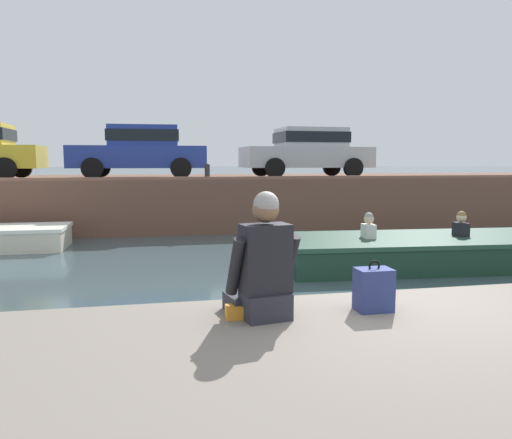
% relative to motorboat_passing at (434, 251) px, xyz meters
% --- Properties ---
extents(ground_plane, '(400.00, 400.00, 0.00)m').
position_rel_motorboat_passing_xyz_m(ground_plane, '(-3.17, 0.23, -0.29)').
color(ground_plane, '#3D5156').
extents(far_quay_wall, '(60.00, 6.00, 1.51)m').
position_rel_motorboat_passing_xyz_m(far_quay_wall, '(-3.17, 7.89, 0.47)').
color(far_quay_wall, brown).
rests_on(far_quay_wall, ground).
extents(far_wall_coping, '(60.00, 0.24, 0.08)m').
position_rel_motorboat_passing_xyz_m(far_wall_coping, '(-3.17, 5.01, 1.27)').
color(far_wall_coping, brown).
rests_on(far_wall_coping, far_quay_wall).
extents(motorboat_passing, '(6.58, 2.47, 1.05)m').
position_rel_motorboat_passing_xyz_m(motorboat_passing, '(0.00, 0.00, 0.00)').
color(motorboat_passing, '#193828').
rests_on(motorboat_passing, ground).
extents(car_left_inner_blue, '(3.98, 2.06, 1.54)m').
position_rel_motorboat_passing_xyz_m(car_left_inner_blue, '(-5.63, 6.81, 2.07)').
color(car_left_inner_blue, '#233893').
rests_on(car_left_inner_blue, far_quay_wall).
extents(car_centre_silver, '(4.07, 2.04, 1.54)m').
position_rel_motorboat_passing_xyz_m(car_centre_silver, '(-0.43, 6.81, 2.07)').
color(car_centre_silver, '#B7BABC').
rests_on(car_centre_silver, far_quay_wall).
extents(mooring_bollard_mid, '(0.15, 0.15, 0.44)m').
position_rel_motorboat_passing_xyz_m(mooring_bollard_mid, '(-3.82, 5.14, 1.47)').
color(mooring_bollard_mid, '#2D2B28').
rests_on(mooring_bollard_mid, far_quay_wall).
extents(person_seated_left, '(0.57, 0.58, 0.96)m').
position_rel_motorboat_passing_xyz_m(person_seated_left, '(-4.48, -4.98, 0.90)').
color(person_seated_left, '#282833').
rests_on(person_seated_left, near_quay).
extents(bottle_drink, '(0.06, 0.06, 0.20)m').
position_rel_motorboat_passing_xyz_m(bottle_drink, '(-4.47, -5.07, 0.62)').
color(bottle_drink, '#E07F6B').
rests_on(bottle_drink, near_quay).
extents(backpack_on_ledge, '(0.28, 0.24, 0.41)m').
position_rel_motorboat_passing_xyz_m(backpack_on_ledge, '(-3.58, -4.98, 0.70)').
color(backpack_on_ledge, navy).
rests_on(backpack_on_ledge, near_quay).
extents(snack_bag, '(0.18, 0.12, 0.10)m').
position_rel_motorboat_passing_xyz_m(snack_bag, '(-4.67, -4.97, 0.58)').
color(snack_bag, orange).
rests_on(snack_bag, near_quay).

